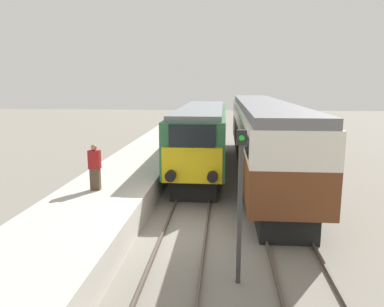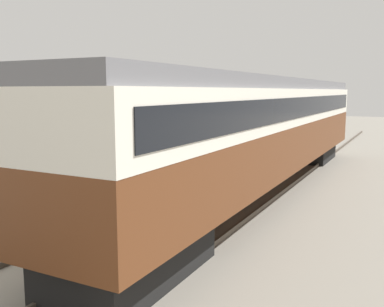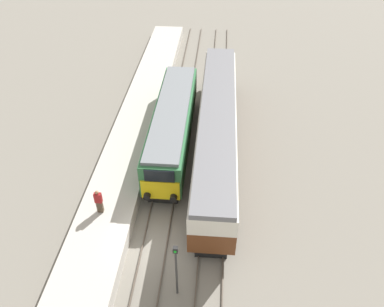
% 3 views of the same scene
% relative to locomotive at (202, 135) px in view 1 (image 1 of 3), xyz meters
% --- Properties ---
extents(ground_plane, '(120.00, 120.00, 0.00)m').
position_rel_locomotive_xyz_m(ground_plane, '(0.00, -9.79, -2.08)').
color(ground_plane, slate).
extents(platform_left, '(3.50, 50.00, 1.04)m').
position_rel_locomotive_xyz_m(platform_left, '(-3.30, -1.79, -1.56)').
color(platform_left, '#B7B2A8').
rests_on(platform_left, ground_plane).
extents(rails_near_track, '(1.51, 60.00, 0.14)m').
position_rel_locomotive_xyz_m(rails_near_track, '(0.00, -4.79, -2.01)').
color(rails_near_track, '#4C4238').
rests_on(rails_near_track, ground_plane).
extents(rails_far_track, '(1.50, 60.00, 0.14)m').
position_rel_locomotive_xyz_m(rails_far_track, '(3.40, -4.79, -2.01)').
color(rails_far_track, '#4C4238').
rests_on(rails_far_track, ground_plane).
extents(locomotive, '(2.70, 14.05, 3.72)m').
position_rel_locomotive_xyz_m(locomotive, '(0.00, 0.00, 0.00)').
color(locomotive, black).
rests_on(locomotive, ground_plane).
extents(passenger_carriage, '(2.75, 20.73, 4.07)m').
position_rel_locomotive_xyz_m(passenger_carriage, '(3.40, -0.42, 0.40)').
color(passenger_carriage, black).
rests_on(passenger_carriage, ground_plane).
extents(person_on_platform, '(0.44, 0.26, 1.77)m').
position_rel_locomotive_xyz_m(person_on_platform, '(-3.57, -8.22, -0.16)').
color(person_on_platform, '#473828').
rests_on(person_on_platform, platform_left).
extents(signal_post, '(0.24, 0.28, 3.96)m').
position_rel_locomotive_xyz_m(signal_post, '(1.70, -12.74, 0.27)').
color(signal_post, '#333333').
rests_on(signal_post, ground_plane).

